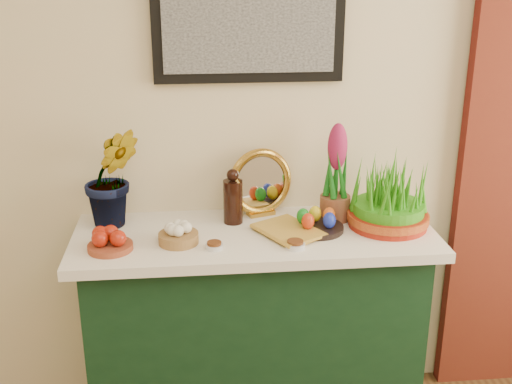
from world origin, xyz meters
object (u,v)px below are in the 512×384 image
at_px(wheatgrass_sabzeh, 389,199).
at_px(mirror, 260,183).
at_px(hyacinth_green, 111,161).
at_px(book, 269,236).
at_px(sideboard, 255,334).

bearing_deg(wheatgrass_sabzeh, mirror, 159.34).
distance_m(hyacinth_green, wheatgrass_sabzeh, 1.09).
bearing_deg(mirror, wheatgrass_sabzeh, -20.66).
relative_size(book, wheatgrass_sabzeh, 0.78).
bearing_deg(mirror, hyacinth_green, -173.90).
distance_m(hyacinth_green, mirror, 0.60).
distance_m(sideboard, book, 0.49).
distance_m(hyacinth_green, book, 0.67).
relative_size(hyacinth_green, book, 2.12).
bearing_deg(wheatgrass_sabzeh, hyacinth_green, 173.57).
relative_size(hyacinth_green, wheatgrass_sabzeh, 1.65).
relative_size(mirror, wheatgrass_sabzeh, 0.88).
distance_m(sideboard, hyacinth_green, 0.92).
relative_size(hyacinth_green, mirror, 1.87).
relative_size(sideboard, hyacinth_green, 2.47).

